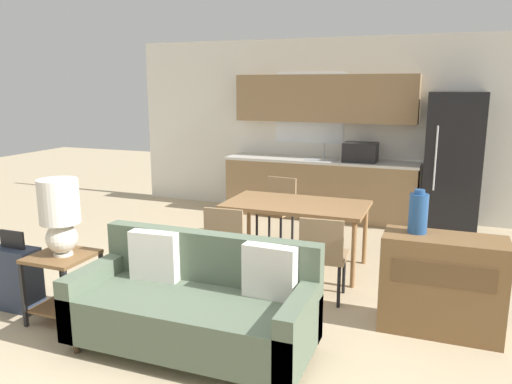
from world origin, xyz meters
The scene contains 14 objects.
ground_plane centered at (0.00, 0.00, 0.00)m, with size 20.00×20.00×0.00m, color tan.
wall_back centered at (0.00, 4.63, 1.35)m, with size 6.40×0.07×2.70m.
kitchen_counter centered at (0.01, 4.33, 0.84)m, with size 2.90×0.65×2.15m.
refrigerator centered at (1.86, 4.24, 0.95)m, with size 0.73×0.70×1.91m.
dining_table centered at (0.27, 2.07, 0.67)m, with size 1.53×0.86×0.73m.
couch centered at (0.06, 0.11, 0.35)m, with size 1.83×0.80×0.85m.
side_table centered at (-1.22, 0.11, 0.40)m, with size 0.49×0.49×0.59m.
table_lamp centered at (-1.20, 0.11, 0.96)m, with size 0.33×0.33×0.65m.
credenza centered at (1.81, 1.06, 0.41)m, with size 0.96×0.44×0.81m.
vase centered at (1.58, 1.10, 0.98)m, with size 0.15×0.15×0.36m.
dining_chair_near_right centered at (0.76, 1.29, 0.47)m, with size 0.44×0.44×0.83m.
dining_chair_near_left centered at (-0.22, 1.33, 0.47)m, with size 0.45×0.45×0.83m.
dining_chair_far_left centered at (-0.21, 2.87, 0.47)m, with size 0.48×0.48×0.83m.
suitcase centered at (-1.78, 0.14, 0.29)m, with size 0.43×0.22×0.73m.
Camera 1 is at (1.75, -3.04, 1.99)m, focal length 35.00 mm.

